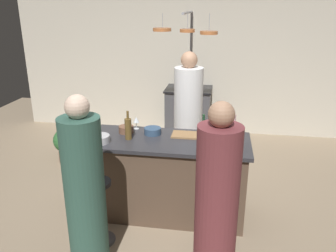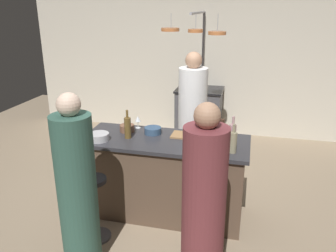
{
  "view_description": "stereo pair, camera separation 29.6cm",
  "coord_description": "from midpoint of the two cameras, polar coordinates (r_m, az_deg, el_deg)",
  "views": [
    {
      "loc": [
        0.56,
        -3.38,
        2.27
      ],
      "look_at": [
        0.0,
        0.15,
        1.0
      ],
      "focal_mm": 36.8,
      "sensor_mm": 36.0,
      "label": 1
    },
    {
      "loc": [
        0.85,
        -3.32,
        2.27
      ],
      "look_at": [
        0.0,
        0.15,
        1.0
      ],
      "focal_mm": 36.8,
      "sensor_mm": 36.0,
      "label": 2
    }
  ],
  "objects": [
    {
      "name": "potted_plant",
      "position": [
        5.45,
        -13.68,
        -2.27
      ],
      "size": [
        0.36,
        0.36,
        0.52
      ],
      "color": "brown",
      "rests_on": "ground_plane"
    },
    {
      "name": "back_wall",
      "position": [
        6.32,
        7.33,
        10.55
      ],
      "size": [
        6.4,
        0.16,
        2.6
      ],
      "primitive_type": "cube",
      "color": "beige",
      "rests_on": "ground_plane"
    },
    {
      "name": "guest_left",
      "position": [
        3.08,
        -12.13,
        -10.45
      ],
      "size": [
        0.34,
        0.34,
        1.62
      ],
      "color": "#33594C",
      "rests_on": "ground_plane"
    },
    {
      "name": "chef",
      "position": [
        4.49,
        5.92,
        0.34
      ],
      "size": [
        0.37,
        0.37,
        1.73
      ],
      "color": "white",
      "rests_on": "ground_plane"
    },
    {
      "name": "wine_glass_near_left_guest",
      "position": [
        3.36,
        7.65,
        -2.73
      ],
      "size": [
        0.07,
        0.07,
        0.15
      ],
      "color": "silver",
      "rests_on": "kitchen_island"
    },
    {
      "name": "mixing_bowl_steel",
      "position": [
        3.7,
        -9.16,
        -1.81
      ],
      "size": [
        0.22,
        0.22,
        0.08
      ],
      "primitive_type": "cylinder",
      "color": "#B7B7BC",
      "rests_on": "kitchen_island"
    },
    {
      "name": "wine_bottle_dark",
      "position": [
        3.51,
        9.43,
        -1.65
      ],
      "size": [
        0.07,
        0.07,
        0.31
      ],
      "color": "black",
      "rests_on": "kitchen_island"
    },
    {
      "name": "ground_plane",
      "position": [
        4.11,
        1.61,
        -13.98
      ],
      "size": [
        9.0,
        9.0,
        0.0
      ],
      "primitive_type": "plane",
      "color": "gray"
    },
    {
      "name": "guest_right",
      "position": [
        2.79,
        9.03,
        -13.65
      ],
      "size": [
        0.34,
        0.34,
        1.63
      ],
      "color": "brown",
      "rests_on": "ground_plane"
    },
    {
      "name": "mixing_bowl_blue",
      "position": [
        3.84,
        -0.32,
        -0.78
      ],
      "size": [
        0.19,
        0.19,
        0.07
      ],
      "primitive_type": "cylinder",
      "color": "#334C6B",
      "rests_on": "kitchen_island"
    },
    {
      "name": "wine_bottle_rose",
      "position": [
        3.58,
        12.98,
        -1.38
      ],
      "size": [
        0.07,
        0.07,
        0.31
      ],
      "color": "#B78C8E",
      "rests_on": "kitchen_island"
    },
    {
      "name": "mixing_bowl_wooden",
      "position": [
        3.92,
        -4.64,
        -0.39
      ],
      "size": [
        0.17,
        0.17,
        0.08
      ],
      "primitive_type": "cylinder",
      "color": "brown",
      "rests_on": "kitchen_island"
    },
    {
      "name": "cutting_board",
      "position": [
        3.79,
        5.28,
        -1.59
      ],
      "size": [
        0.32,
        0.22,
        0.02
      ],
      "primitive_type": "cube",
      "color": "#997047",
      "rests_on": "kitchen_island"
    },
    {
      "name": "bar_stool_left",
      "position": [
        3.56,
        -9.6,
        -12.92
      ],
      "size": [
        0.28,
        0.28,
        0.68
      ],
      "color": "#4C4C51",
      "rests_on": "ground_plane"
    },
    {
      "name": "overhead_pot_rack",
      "position": [
        5.38,
        6.46,
        13.23
      ],
      "size": [
        0.9,
        1.35,
        2.17
      ],
      "color": "gray",
      "rests_on": "ground_plane"
    },
    {
      "name": "wine_bottle_green",
      "position": [
        3.49,
        7.85,
        -1.45
      ],
      "size": [
        0.07,
        0.07,
        0.33
      ],
      "color": "#193D23",
      "rests_on": "kitchen_island"
    },
    {
      "name": "wine_glass_near_right_guest",
      "position": [
        4.0,
        -2.9,
        1.07
      ],
      "size": [
        0.07,
        0.07,
        0.15
      ],
      "color": "silver",
      "rests_on": "kitchen_island"
    },
    {
      "name": "kitchen_island",
      "position": [
        3.88,
        1.68,
        -8.4
      ],
      "size": [
        1.8,
        0.72,
        0.9
      ],
      "color": "brown",
      "rests_on": "ground_plane"
    },
    {
      "name": "pepper_mill",
      "position": [
        3.77,
        11.17,
        -0.44
      ],
      "size": [
        0.05,
        0.05,
        0.21
      ],
      "primitive_type": "cylinder",
      "color": "#382319",
      "rests_on": "kitchen_island"
    },
    {
      "name": "wine_bottle_white",
      "position": [
        3.42,
        13.2,
        -2.61
      ],
      "size": [
        0.07,
        0.07,
        0.29
      ],
      "color": "gray",
      "rests_on": "kitchen_island"
    },
    {
      "name": "stove_range",
      "position": [
        6.12,
        6.54,
        2.09
      ],
      "size": [
        0.8,
        0.64,
        0.89
      ],
      "color": "#47474C",
      "rests_on": "ground_plane"
    },
    {
      "name": "bar_stool_right",
      "position": [
        3.33,
        8.68,
        -15.38
      ],
      "size": [
        0.28,
        0.28,
        0.68
      ],
      "color": "#4C4C51",
      "rests_on": "ground_plane"
    },
    {
      "name": "wine_glass_by_chef",
      "position": [
        3.38,
        10.94,
        -2.83
      ],
      "size": [
        0.07,
        0.07,
        0.15
      ],
      "color": "silver",
      "rests_on": "kitchen_island"
    },
    {
      "name": "wine_bottle_amber",
      "position": [
        3.7,
        -4.44,
        -0.24
      ],
      "size": [
        0.07,
        0.07,
        0.31
      ],
      "color": "brown",
      "rests_on": "kitchen_island"
    }
  ]
}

